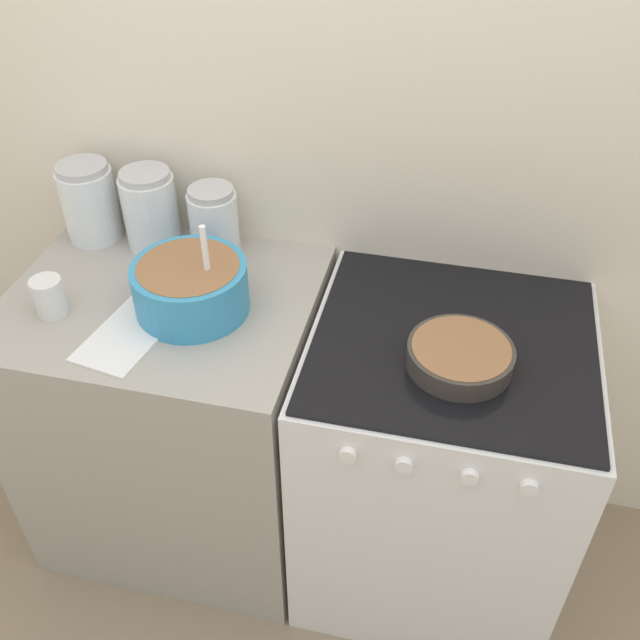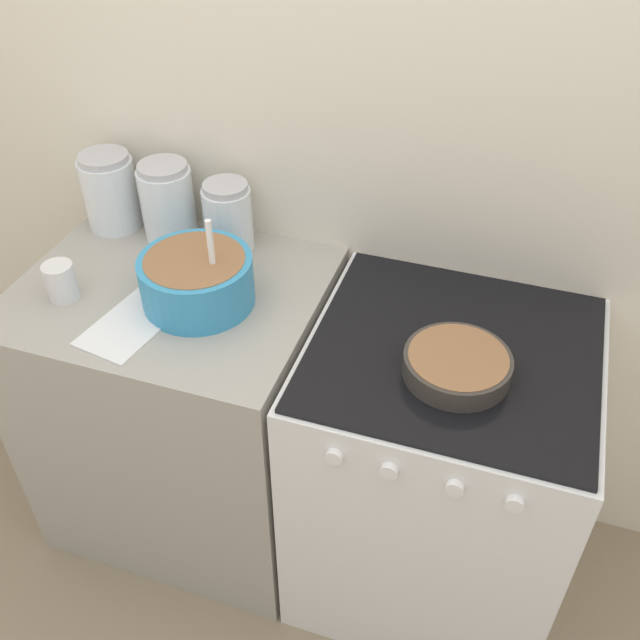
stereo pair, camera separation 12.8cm
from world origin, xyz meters
The scene contains 11 objects.
ground_plane centered at (0.00, 0.00, 0.00)m, with size 12.00×12.00×0.00m, color gray.
wall_back centered at (0.00, 0.71, 1.20)m, with size 4.64×0.05×2.40m.
countertop_cabinet centered at (-0.41, 0.34, 0.47)m, with size 0.82×0.68×0.93m.
stove centered at (0.37, 0.34, 0.46)m, with size 0.72×0.70×0.93m.
mixing_bowl centered at (-0.30, 0.32, 1.01)m, with size 0.29×0.29×0.26m.
baking_pan centered at (0.39, 0.26, 0.96)m, with size 0.25×0.25×0.06m.
storage_jar_left centered at (-0.71, 0.58, 1.03)m, with size 0.16×0.16×0.23m.
storage_jar_middle centered at (-0.52, 0.58, 1.03)m, with size 0.16×0.16×0.23m.
storage_jar_right centered at (-0.33, 0.58, 1.02)m, with size 0.14×0.14×0.20m.
tin_can centered at (-0.65, 0.22, 0.98)m, with size 0.08×0.08×0.10m.
recipe_page centered at (-0.42, 0.18, 0.93)m, with size 0.21×0.30×0.01m.
Camera 2 is at (0.47, -0.99, 2.09)m, focal length 40.00 mm.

